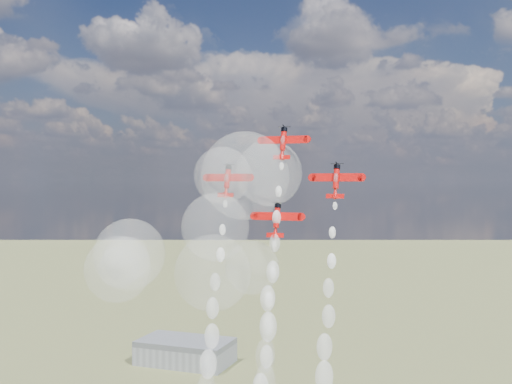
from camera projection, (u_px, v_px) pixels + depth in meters
The scene contains 7 objects.
hangar at pixel (185, 351), 327.49m from camera, with size 50.00×28.00×13.00m.
plane_lead at pixel (283, 142), 142.62m from camera, with size 11.50×4.50×8.05m.
plane_left at pixel (227, 180), 144.98m from camera, with size 11.50×4.50×8.05m.
plane_right at pixel (336, 180), 135.89m from camera, with size 11.50×4.50×8.05m.
plane_slot at pixel (277, 219), 138.26m from camera, with size 11.50×4.50×8.05m.
smoke_trail_lead at pixel (265, 358), 130.90m from camera, with size 5.18×18.51×55.97m.
drifted_smoke_cloud at pixel (193, 232), 153.57m from camera, with size 64.02×35.57×46.45m.
Camera 1 is at (26.89, -113.23, 100.38)m, focal length 42.00 mm.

